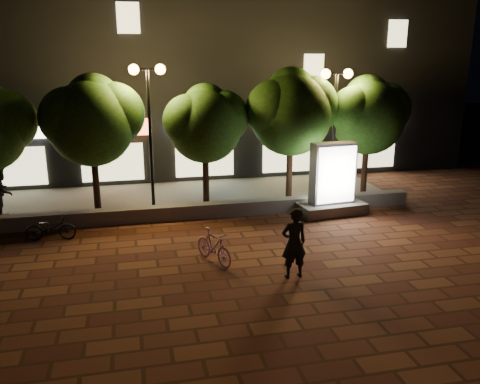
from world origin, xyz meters
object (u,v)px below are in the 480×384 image
object	(u,v)px
tree_left	(93,118)
street_lamp_left	(149,100)
scooter_parked	(50,228)
tree_right	(292,109)
ad_kiosk	(332,185)
street_lamp_right	(336,100)
tree_far_right	(369,113)
pedestrian	(2,191)
scooter_pink	(214,247)
rider	(294,243)
tree_mid	(206,121)

from	to	relation	value
tree_left	street_lamp_left	xyz separation A→B (m)	(1.95, -0.26, 0.58)
street_lamp_left	scooter_parked	size ratio (longest dim) A/B	3.42
tree_right	ad_kiosk	distance (m)	3.37
street_lamp_left	street_lamp_right	world-z (taller)	street_lamp_left
tree_left	tree_far_right	world-z (taller)	tree_left
tree_far_right	pedestrian	world-z (taller)	tree_far_right
street_lamp_right	scooter_parked	world-z (taller)	street_lamp_right
street_lamp_right	pedestrian	world-z (taller)	street_lamp_right
tree_right	scooter_parked	world-z (taller)	tree_right
tree_far_right	street_lamp_right	distance (m)	1.66
tree_far_right	scooter_pink	distance (m)	9.50
tree_left	pedestrian	xyz separation A→B (m)	(-3.19, -0.18, -2.43)
street_lamp_right	ad_kiosk	xyz separation A→B (m)	(-0.74, -1.79, -2.84)
street_lamp_right	rider	size ratio (longest dim) A/B	2.66
tree_far_right	scooter_parked	xyz separation A→B (m)	(-11.83, -2.66, -2.97)
tree_left	tree_far_right	bearing A→B (deg)	-0.00
tree_mid	scooter_parked	distance (m)	6.58
rider	pedestrian	size ratio (longest dim) A/B	1.00
street_lamp_right	scooter_pink	size ratio (longest dim) A/B	3.14
tree_right	rider	distance (m)	7.63
ad_kiosk	tree_far_right	bearing A→B (deg)	41.82
street_lamp_right	scooter_pink	distance (m)	8.41
tree_left	tree_mid	xyz separation A→B (m)	(4.00, -0.00, -0.23)
tree_left	street_lamp_left	world-z (taller)	street_lamp_left
tree_far_right	tree_right	bearing A→B (deg)	180.00
rider	pedestrian	world-z (taller)	pedestrian
scooter_pink	pedestrian	bearing A→B (deg)	115.16
scooter_parked	tree_left	bearing A→B (deg)	-20.82
tree_left	scooter_parked	bearing A→B (deg)	-116.55
tree_right	street_lamp_right	distance (m)	1.70
tree_left	street_lamp_left	distance (m)	2.05
tree_mid	tree_far_right	size ratio (longest dim) A/B	0.95
tree_far_right	pedestrian	bearing A→B (deg)	-179.25
street_lamp_right	tree_left	bearing A→B (deg)	178.32
tree_far_right	rider	distance (m)	9.01
tree_far_right	scooter_pink	world-z (taller)	tree_far_right
tree_mid	ad_kiosk	world-z (taller)	tree_mid
tree_mid	street_lamp_right	bearing A→B (deg)	-3.04
tree_mid	tree_right	world-z (taller)	tree_right
tree_mid	ad_kiosk	distance (m)	5.16
street_lamp_left	rider	distance (m)	7.94
street_lamp_left	rider	bearing A→B (deg)	-63.99
tree_mid	rider	size ratio (longest dim) A/B	2.40
tree_right	scooter_pink	xyz separation A→B (m)	(-4.00, -5.48, -3.09)
tree_right	street_lamp_left	size ratio (longest dim) A/B	0.98
scooter_pink	rider	bearing A→B (deg)	-61.79
scooter_parked	pedestrian	bearing A→B (deg)	42.57
tree_left	scooter_parked	size ratio (longest dim) A/B	3.22
scooter_pink	scooter_parked	distance (m)	5.43
tree_far_right	rider	xyz separation A→B (m)	(-5.35, -6.84, -2.43)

